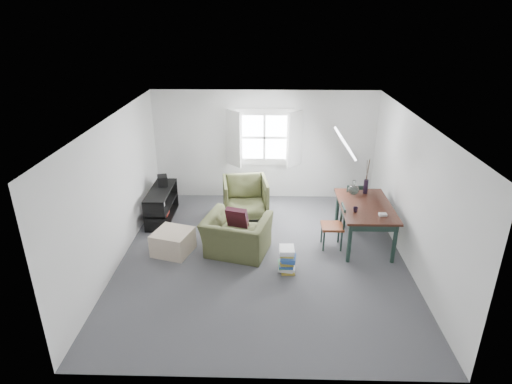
{
  "coord_description": "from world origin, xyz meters",
  "views": [
    {
      "loc": [
        0.06,
        -6.6,
        4.08
      ],
      "look_at": [
        -0.13,
        0.6,
        1.01
      ],
      "focal_mm": 30.0,
      "sensor_mm": 36.0,
      "label": 1
    }
  ],
  "objects_px": {
    "armchair_far": "(246,216)",
    "dining_table": "(365,210)",
    "magazine_stack": "(287,260)",
    "ottoman": "(173,242)",
    "dining_chair_far": "(354,203)",
    "dining_chair_near": "(334,226)",
    "armchair_near": "(237,253)",
    "media_shelf": "(161,206)"
  },
  "relations": [
    {
      "from": "armchair_near",
      "to": "media_shelf",
      "type": "bearing_deg",
      "value": -22.97
    },
    {
      "from": "armchair_near",
      "to": "dining_chair_far",
      "type": "distance_m",
      "value": 2.64
    },
    {
      "from": "dining_chair_far",
      "to": "dining_chair_near",
      "type": "bearing_deg",
      "value": 52.93
    },
    {
      "from": "armchair_near",
      "to": "ottoman",
      "type": "distance_m",
      "value": 1.18
    },
    {
      "from": "armchair_near",
      "to": "dining_chair_far",
      "type": "bearing_deg",
      "value": -136.8
    },
    {
      "from": "magazine_stack",
      "to": "armchair_far",
      "type": "bearing_deg",
      "value": 111.06
    },
    {
      "from": "ottoman",
      "to": "dining_chair_far",
      "type": "bearing_deg",
      "value": 19.26
    },
    {
      "from": "ottoman",
      "to": "magazine_stack",
      "type": "height_order",
      "value": "magazine_stack"
    },
    {
      "from": "armchair_far",
      "to": "ottoman",
      "type": "height_order",
      "value": "armchair_far"
    },
    {
      "from": "armchair_far",
      "to": "dining_chair_near",
      "type": "height_order",
      "value": "dining_chair_near"
    },
    {
      "from": "ottoman",
      "to": "dining_table",
      "type": "height_order",
      "value": "dining_table"
    },
    {
      "from": "dining_chair_far",
      "to": "armchair_near",
      "type": "bearing_deg",
      "value": 20.08
    },
    {
      "from": "dining_chair_far",
      "to": "dining_chair_near",
      "type": "xyz_separation_m",
      "value": [
        -0.52,
        -0.93,
        -0.04
      ]
    },
    {
      "from": "armchair_far",
      "to": "dining_table",
      "type": "bearing_deg",
      "value": -33.51
    },
    {
      "from": "magazine_stack",
      "to": "media_shelf",
      "type": "bearing_deg",
      "value": 143.75
    },
    {
      "from": "dining_table",
      "to": "dining_chair_near",
      "type": "bearing_deg",
      "value": -157.69
    },
    {
      "from": "ottoman",
      "to": "dining_table",
      "type": "relative_size",
      "value": 0.4
    },
    {
      "from": "armchair_near",
      "to": "dining_chair_near",
      "type": "relative_size",
      "value": 1.31
    },
    {
      "from": "armchair_near",
      "to": "media_shelf",
      "type": "relative_size",
      "value": 0.86
    },
    {
      "from": "armchair_far",
      "to": "dining_table",
      "type": "xyz_separation_m",
      "value": [
        2.28,
        -1.08,
        0.68
      ]
    },
    {
      "from": "dining_table",
      "to": "magazine_stack",
      "type": "relative_size",
      "value": 3.65
    },
    {
      "from": "armchair_far",
      "to": "magazine_stack",
      "type": "xyz_separation_m",
      "value": [
        0.81,
        -2.1,
        0.22
      ]
    },
    {
      "from": "ottoman",
      "to": "dining_chair_near",
      "type": "height_order",
      "value": "dining_chair_near"
    },
    {
      "from": "media_shelf",
      "to": "ottoman",
      "type": "bearing_deg",
      "value": -65.68
    },
    {
      "from": "dining_chair_near",
      "to": "media_shelf",
      "type": "distance_m",
      "value": 3.61
    },
    {
      "from": "media_shelf",
      "to": "magazine_stack",
      "type": "bearing_deg",
      "value": -33.27
    },
    {
      "from": "armchair_near",
      "to": "armchair_far",
      "type": "height_order",
      "value": "armchair_far"
    },
    {
      "from": "media_shelf",
      "to": "magazine_stack",
      "type": "distance_m",
      "value": 3.18
    },
    {
      "from": "dining_chair_far",
      "to": "media_shelf",
      "type": "xyz_separation_m",
      "value": [
        -3.98,
        0.11,
        -0.18
      ]
    },
    {
      "from": "ottoman",
      "to": "magazine_stack",
      "type": "xyz_separation_m",
      "value": [
        2.05,
        -0.56,
        0.01
      ]
    },
    {
      "from": "armchair_far",
      "to": "dining_table",
      "type": "relative_size",
      "value": 0.6
    },
    {
      "from": "dining_chair_far",
      "to": "magazine_stack",
      "type": "height_order",
      "value": "dining_chair_far"
    },
    {
      "from": "armchair_near",
      "to": "dining_table",
      "type": "distance_m",
      "value": 2.5
    },
    {
      "from": "dining_chair_near",
      "to": "magazine_stack",
      "type": "bearing_deg",
      "value": -55.39
    },
    {
      "from": "armchair_far",
      "to": "dining_table",
      "type": "distance_m",
      "value": 2.61
    },
    {
      "from": "dining_chair_near",
      "to": "magazine_stack",
      "type": "distance_m",
      "value": 1.24
    },
    {
      "from": "dining_table",
      "to": "media_shelf",
      "type": "bearing_deg",
      "value": 172.82
    },
    {
      "from": "armchair_near",
      "to": "magazine_stack",
      "type": "height_order",
      "value": "magazine_stack"
    },
    {
      "from": "armchair_far",
      "to": "media_shelf",
      "type": "xyz_separation_m",
      "value": [
        -1.76,
        -0.22,
        0.3
      ]
    },
    {
      "from": "armchair_near",
      "to": "armchair_far",
      "type": "distance_m",
      "value": 1.54
    },
    {
      "from": "armchair_near",
      "to": "dining_chair_far",
      "type": "xyz_separation_m",
      "value": [
        2.3,
        1.21,
        0.48
      ]
    },
    {
      "from": "dining_table",
      "to": "magazine_stack",
      "type": "xyz_separation_m",
      "value": [
        -1.47,
        -1.02,
        -0.46
      ]
    }
  ]
}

